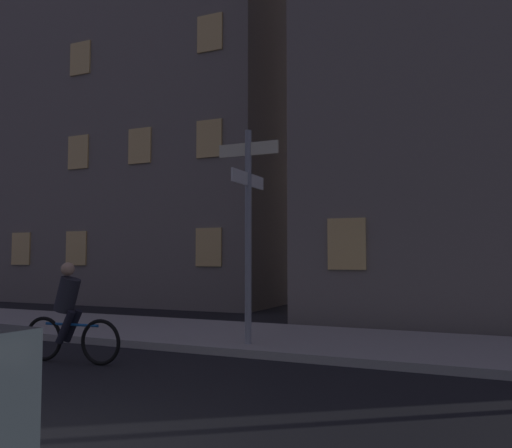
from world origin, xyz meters
TOP-DOWN VIEW (x-y plane):
  - sidewalk_kerb at (0.00, 7.07)m, footprint 40.00×3.44m
  - signpost at (-0.18, 5.92)m, footprint 1.19×1.35m
  - cyclist at (-2.41, 3.85)m, footprint 1.82×0.36m
  - building_left_block at (-9.49, 15.26)m, footprint 13.31×7.27m

SIDE VIEW (x-z plane):
  - sidewalk_kerb at x=0.00m, z-range 0.00..0.14m
  - cyclist at x=-2.41m, z-range -0.06..1.55m
  - signpost at x=-0.18m, z-range 0.46..4.34m
  - building_left_block at x=-9.49m, z-range 0.00..16.71m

